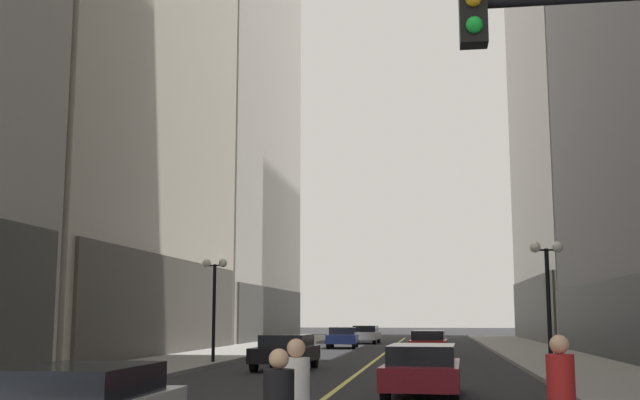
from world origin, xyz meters
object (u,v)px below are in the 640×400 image
car_black (286,351)px  car_navy (343,337)px  car_red (429,343)px  pedestrian_in_red_jacket (561,397)px  street_lamp_right_mid (547,278)px  street_lamp_left_far (214,287)px  car_silver (366,334)px  pedestrian_in_white_shirt (296,399)px  car_maroon (423,369)px

car_black → car_navy: same height
car_red → pedestrian_in_red_jacket: pedestrian_in_red_jacket is taller
street_lamp_right_mid → pedestrian_in_red_jacket: bearing=-97.7°
street_lamp_right_mid → street_lamp_left_far: bearing=155.0°
car_navy → car_silver: bearing=85.1°
street_lamp_right_mid → car_red: bearing=106.6°
street_lamp_left_far → pedestrian_in_white_shirt: bearing=-71.6°
car_red → pedestrian_in_red_jacket: size_ratio=2.33×
car_maroon → street_lamp_left_far: street_lamp_left_far is taller
car_navy → street_lamp_right_mid: (9.46, -24.15, 2.54)m
car_navy → pedestrian_in_white_shirt: (4.11, -40.55, 0.31)m
pedestrian_in_white_shirt → street_lamp_left_far: street_lamp_left_far is taller
pedestrian_in_white_shirt → street_lamp_right_mid: bearing=71.9°
car_navy → pedestrian_in_red_jacket: 40.76m
car_red → street_lamp_left_far: size_ratio=0.95×
pedestrian_in_white_shirt → street_lamp_left_far: bearing=108.4°
street_lamp_right_mid → car_maroon: bearing=-123.7°
car_navy → street_lamp_right_mid: street_lamp_right_mid is taller
car_maroon → car_silver: size_ratio=1.06×
street_lamp_left_far → street_lamp_right_mid: same height
street_lamp_right_mid → car_silver: bearing=105.0°
car_black → car_silver: 28.83m
pedestrian_in_white_shirt → car_maroon: bearing=82.5°
car_red → car_silver: (-4.79, 19.42, 0.00)m
pedestrian_in_red_jacket → street_lamp_left_far: 24.47m
pedestrian_in_red_jacket → car_black: bearing=109.9°
car_black → street_lamp_right_mid: (9.31, -3.81, 2.54)m
car_maroon → car_red: bearing=89.9°
car_red → car_silver: size_ratio=0.93×
car_red → pedestrian_in_white_shirt: bearing=-92.7°
car_maroon → car_black: 11.12m
pedestrian_in_white_shirt → car_silver: bearing=93.9°
car_red → car_navy: 12.25m
car_maroon → street_lamp_right_mid: size_ratio=1.07×
car_navy → street_lamp_right_mid: bearing=-68.6°
car_black → street_lamp_left_far: 4.83m
car_maroon → car_navy: same height
car_silver → street_lamp_left_far: 27.10m
pedestrian_in_white_shirt → pedestrian_in_red_jacket: bearing=8.0°
car_maroon → car_navy: (-5.50, 30.10, -0.00)m
car_maroon → street_lamp_left_far: size_ratio=1.07×
pedestrian_in_white_shirt → car_black: bearing=101.1°
car_black → street_lamp_left_far: (-3.49, 2.16, 2.54)m
car_red → car_black: bearing=-119.7°
car_silver → street_lamp_left_far: street_lamp_left_far is taller
car_maroon → car_silver: same height
car_navy → pedestrian_in_red_jacket: bearing=-79.7°
pedestrian_in_red_jacket → street_lamp_left_far: street_lamp_left_far is taller
pedestrian_in_white_shirt → street_lamp_right_mid: size_ratio=0.40×
car_navy → car_black: bearing=-89.6°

